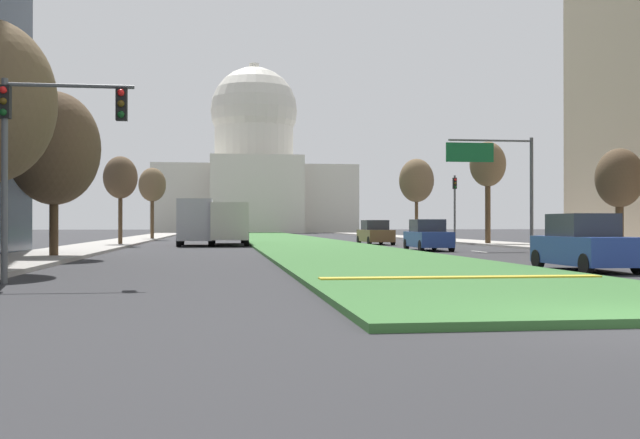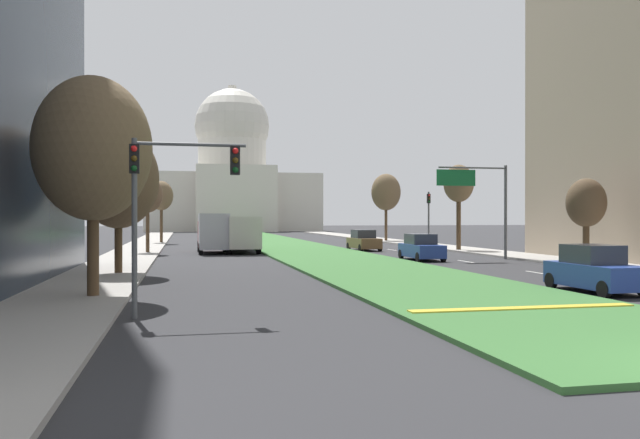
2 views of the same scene
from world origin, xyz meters
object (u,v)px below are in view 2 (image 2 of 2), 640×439
(traffic_light_far_right, at_px, (429,213))
(overhead_guide_sign, at_px, (481,192))
(street_tree_right_mid, at_px, (586,204))
(street_tree_right_far, at_px, (459,185))
(street_tree_right_distant, at_px, (386,192))
(city_bus, at_px, (240,231))
(capitol_building, at_px, (232,176))
(street_tree_left_mid, at_px, (118,179))
(street_tree_left_far, at_px, (148,195))
(street_tree_left_distant, at_px, (161,196))
(sedan_lead_stopped, at_px, (594,270))
(sedan_distant, at_px, (364,241))
(box_truck_delivery, at_px, (213,233))
(traffic_light_near_left, at_px, (165,187))
(street_tree_left_near, at_px, (93,149))
(sedan_midblock, at_px, (421,248))

(traffic_light_far_right, distance_m, overhead_guide_sign, 13.81)
(street_tree_right_mid, bearing_deg, street_tree_right_far, 91.98)
(overhead_guide_sign, distance_m, street_tree_right_distant, 31.85)
(traffic_light_far_right, xyz_separation_m, city_bus, (-16.99, 0.06, -1.54))
(capitol_building, height_order, street_tree_left_mid, capitol_building)
(street_tree_left_far, distance_m, street_tree_left_distant, 19.96)
(sedan_lead_stopped, bearing_deg, city_bus, 108.88)
(street_tree_right_mid, relative_size, street_tree_left_distant, 0.76)
(traffic_light_far_right, bearing_deg, sedan_distant, -174.93)
(street_tree_right_distant, bearing_deg, sedan_distant, -113.54)
(traffic_light_far_right, xyz_separation_m, sedan_distant, (-6.25, -0.56, -2.47))
(box_truck_delivery, xyz_separation_m, city_bus, (2.31, 2.16, 0.09))
(capitol_building, xyz_separation_m, overhead_guide_sign, (9.81, -95.76, -6.94))
(street_tree_left_far, xyz_separation_m, street_tree_right_far, (25.74, -1.52, 1.01))
(sedan_distant, bearing_deg, street_tree_right_distant, 66.46)
(traffic_light_far_right, relative_size, street_tree_right_mid, 0.99)
(traffic_light_near_left, distance_m, city_bus, 35.43)
(street_tree_left_near, relative_size, sedan_lead_stopped, 1.87)
(capitol_building, relative_size, street_tree_right_mid, 6.80)
(overhead_guide_sign, bearing_deg, street_tree_right_distant, 83.66)
(street_tree_left_distant, bearing_deg, street_tree_right_distant, -0.03)
(traffic_light_far_right, distance_m, street_tree_left_far, 24.53)
(street_tree_left_distant, xyz_separation_m, city_bus, (7.06, -17.94, -3.45))
(traffic_light_far_right, relative_size, street_tree_left_near, 0.66)
(street_tree_left_mid, relative_size, sedan_distant, 1.62)
(street_tree_left_distant, bearing_deg, box_truck_delivery, -76.72)
(traffic_light_far_right, distance_m, sedan_distant, 6.75)
(overhead_guide_sign, relative_size, street_tree_right_far, 0.88)
(overhead_guide_sign, distance_m, sedan_distant, 14.37)
(traffic_light_far_right, distance_m, street_tree_left_distant, 30.09)
(street_tree_left_far, bearing_deg, sedan_midblock, -31.32)
(traffic_light_near_left, bearing_deg, street_tree_right_distant, 65.62)
(overhead_guide_sign, xyz_separation_m, sedan_midblock, (-4.17, 0.40, -3.80))
(capitol_building, height_order, street_tree_right_far, capitol_building)
(traffic_light_far_right, relative_size, sedan_distant, 1.15)
(street_tree_left_near, bearing_deg, street_tree_left_far, 89.33)
(sedan_distant, bearing_deg, sedan_lead_stopped, -89.56)
(overhead_guide_sign, bearing_deg, street_tree_right_far, 73.54)
(street_tree_left_mid, xyz_separation_m, street_tree_right_distant, (26.63, 38.77, 1.03))
(overhead_guide_sign, xyz_separation_m, box_truck_delivery, (-17.61, 11.55, -2.95))
(overhead_guide_sign, relative_size, street_tree_left_distant, 0.94)
(street_tree_left_near, bearing_deg, street_tree_right_distant, 61.15)
(traffic_light_far_right, distance_m, sedan_midblock, 14.69)
(overhead_guide_sign, xyz_separation_m, street_tree_left_near, (-23.06, -16.62, 0.70))
(street_tree_left_mid, distance_m, sedan_midblock, 20.78)
(street_tree_left_far, bearing_deg, sedan_distant, 4.37)
(capitol_building, relative_size, street_tree_left_mid, 4.87)
(traffic_light_far_right, xyz_separation_m, street_tree_left_near, (-24.75, -30.26, 2.01))
(street_tree_left_mid, xyz_separation_m, street_tree_right_mid, (26.70, 0.60, -1.09))
(street_tree_left_near, relative_size, street_tree_left_far, 1.28)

